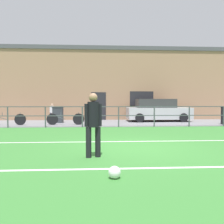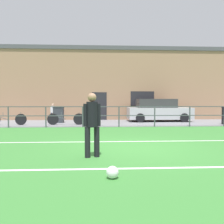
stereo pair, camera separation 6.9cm
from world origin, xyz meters
TOP-DOWN VIEW (x-y plane):
  - ground at (0.00, 0.00)m, footprint 60.00×44.00m
  - field_line_touchline at (0.00, 1.13)m, footprint 36.00×0.11m
  - field_line_hash at (0.00, -2.33)m, footprint 36.00×0.11m
  - pavement_strip at (0.00, 8.50)m, footprint 48.00×5.00m
  - perimeter_fence at (0.00, 6.00)m, footprint 36.07×0.07m
  - clubhouse_facade at (0.00, 12.20)m, footprint 28.00×2.56m
  - player_goalkeeper at (-1.30, -1.23)m, footprint 0.44×0.29m
  - soccer_ball_match at (-0.88, -2.98)m, footprint 0.23×0.23m
  - spectator_child at (-4.36, 10.04)m, footprint 0.34×0.22m
  - parked_car_red at (3.07, 9.48)m, footprint 4.39×1.93m
  - bicycle_parked_0 at (-3.07, 7.20)m, footprint 2.22×0.04m
  - bicycle_parked_1 at (-6.47, 7.20)m, footprint 2.18×0.04m
  - trash_bin_1 at (-3.75, 8.69)m, footprint 0.68×0.58m

SIDE VIEW (x-z plane):
  - ground at x=0.00m, z-range -0.04..0.00m
  - field_line_touchline at x=0.00m, z-range 0.00..0.00m
  - field_line_hash at x=0.00m, z-range 0.00..0.00m
  - pavement_strip at x=0.00m, z-range 0.00..0.02m
  - soccer_ball_match at x=-0.88m, z-range 0.00..0.23m
  - bicycle_parked_1 at x=-6.47m, z-range -0.01..0.75m
  - bicycle_parked_0 at x=-3.07m, z-range -0.01..0.76m
  - trash_bin_1 at x=-3.75m, z-range 0.02..1.10m
  - spectator_child at x=-4.36m, z-range 0.10..1.35m
  - perimeter_fence at x=0.00m, z-range 0.17..1.32m
  - parked_car_red at x=3.07m, z-range -0.02..1.54m
  - player_goalkeeper at x=-1.30m, z-range 0.11..1.75m
  - clubhouse_facade at x=0.00m, z-range 0.01..5.59m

